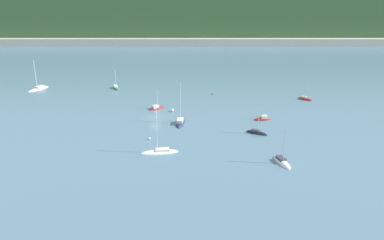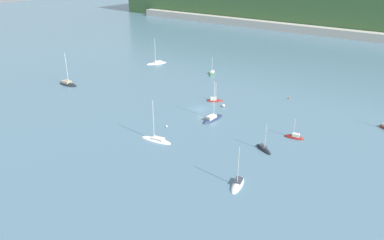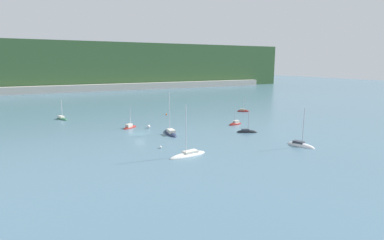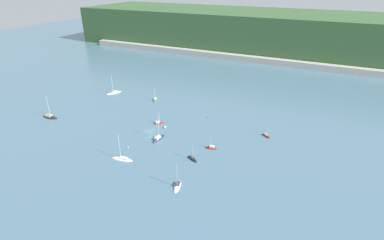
% 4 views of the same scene
% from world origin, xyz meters
% --- Properties ---
extents(ground_plane, '(600.00, 600.00, 0.00)m').
position_xyz_m(ground_plane, '(0.00, 0.00, 0.00)').
color(ground_plane, slate).
extents(shore_town_strip, '(273.41, 6.00, 4.34)m').
position_xyz_m(shore_town_strip, '(0.00, 127.19, 2.17)').
color(shore_town_strip, '#B7B2A8').
rests_on(shore_town_strip, ground_plane).
extents(sailboat_0, '(2.68, 8.03, 11.33)m').
position_xyz_m(sailboat_0, '(6.78, -4.17, 0.14)').
color(sailboat_0, '#232D4C').
rests_on(sailboat_0, ground_plane).
extents(sailboat_1, '(6.16, 8.82, 10.53)m').
position_xyz_m(sailboat_1, '(-42.73, 29.49, 0.12)').
color(sailboat_1, white).
rests_on(sailboat_1, ground_plane).
extents(sailboat_2, '(8.39, 3.39, 10.68)m').
position_xyz_m(sailboat_2, '(2.92, -22.33, 0.09)').
color(sailboat_2, white).
rests_on(sailboat_2, ground_plane).
extents(sailboat_3, '(3.43, 6.57, 9.05)m').
position_xyz_m(sailboat_3, '(27.75, -27.07, 0.10)').
color(sailboat_3, silver).
rests_on(sailboat_3, ground_plane).
extents(sailboat_4, '(4.91, 2.32, 5.61)m').
position_xyz_m(sailboat_4, '(28.43, -1.59, 0.11)').
color(sailboat_4, maroon).
rests_on(sailboat_4, ground_plane).
extents(sailboat_6, '(3.91, 6.66, 7.12)m').
position_xyz_m(sailboat_6, '(-16.38, 30.21, 0.12)').
color(sailboat_6, '#2D6647').
rests_on(sailboat_6, ground_plane).
extents(sailboat_7, '(5.06, 4.17, 6.35)m').
position_xyz_m(sailboat_7, '(-0.41, 7.70, 0.13)').
color(sailboat_7, maroon).
rests_on(sailboat_7, ground_plane).
extents(sailboat_8, '(8.13, 3.16, 11.73)m').
position_xyz_m(sailboat_8, '(-48.65, -8.79, 0.14)').
color(sailboat_8, black).
rests_on(sailboat_8, ground_plane).
extents(sailboat_9, '(5.34, 3.90, 6.95)m').
position_xyz_m(sailboat_9, '(25.27, -11.33, 0.09)').
color(sailboat_9, black).
rests_on(sailboat_9, ground_plane).
extents(mooring_buoy_0, '(0.50, 0.50, 0.50)m').
position_xyz_m(mooring_buoy_0, '(-0.00, -15.01, 0.25)').
color(mooring_buoy_0, white).
rests_on(mooring_buoy_0, ground_plane).
extents(mooring_buoy_1, '(0.87, 0.87, 0.87)m').
position_xyz_m(mooring_buoy_1, '(4.22, 5.26, 0.43)').
color(mooring_buoy_1, white).
rests_on(mooring_buoy_1, ground_plane).
extents(mooring_buoy_2, '(0.51, 0.51, 0.51)m').
position_xyz_m(mooring_buoy_2, '(16.62, 22.96, 0.26)').
color(mooring_buoy_2, orange).
rests_on(mooring_buoy_2, ground_plane).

